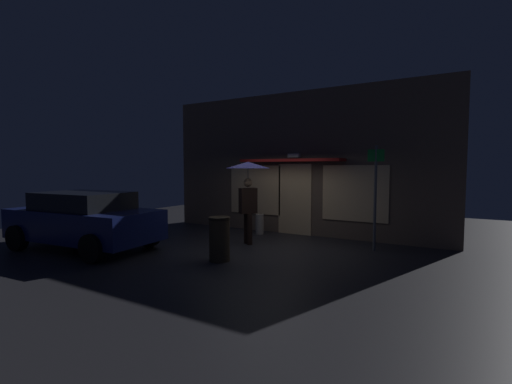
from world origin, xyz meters
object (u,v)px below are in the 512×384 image
at_px(parked_car, 84,219).
at_px(trash_bin, 219,239).
at_px(person_with_umbrella, 248,180).
at_px(street_sign_post, 375,192).
at_px(sidewalk_bollard, 260,224).

xyz_separation_m(parked_car, trash_bin, (3.70, 0.79, -0.26)).
xyz_separation_m(person_with_umbrella, street_sign_post, (3.13, 0.95, -0.28)).
distance_m(sidewalk_bollard, trash_bin, 3.32).
bearing_deg(trash_bin, street_sign_post, 45.02).
bearing_deg(street_sign_post, person_with_umbrella, -163.10).
bearing_deg(street_sign_post, trash_bin, -134.98).
relative_size(parked_car, street_sign_post, 1.55).
bearing_deg(sidewalk_bollard, trash_bin, -75.80).
height_order(person_with_umbrella, sidewalk_bollard, person_with_umbrella).
distance_m(person_with_umbrella, parked_car, 4.34).
distance_m(person_with_umbrella, trash_bin, 2.24).
bearing_deg(trash_bin, person_with_umbrella, 101.57).
distance_m(street_sign_post, sidewalk_bollard, 3.79).
xyz_separation_m(person_with_umbrella, sidewalk_bollard, (-0.44, 1.40, -1.44)).
height_order(person_with_umbrella, street_sign_post, street_sign_post).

